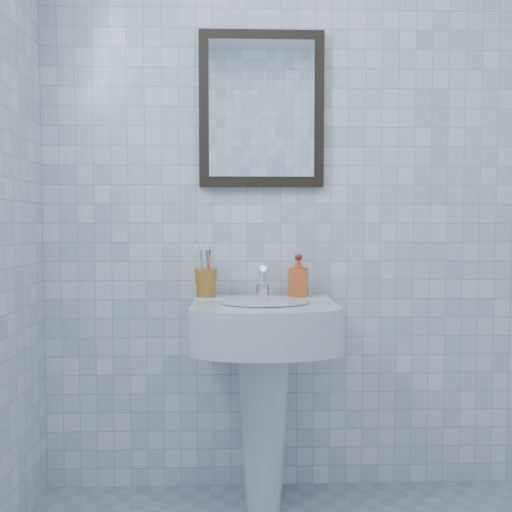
{
  "coord_description": "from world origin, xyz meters",
  "views": [
    {
      "loc": [
        -0.32,
        -1.13,
        1.08
      ],
      "look_at": [
        -0.25,
        0.86,
        0.98
      ],
      "focal_mm": 40.0,
      "sensor_mm": 36.0,
      "label": 1
    }
  ],
  "objects": [
    {
      "name": "wall_back",
      "position": [
        0.0,
        1.2,
        1.25
      ],
      "size": [
        2.2,
        0.02,
        2.5
      ],
      "primitive_type": "cube",
      "color": "white",
      "rests_on": "ground"
    },
    {
      "name": "washbasin",
      "position": [
        -0.22,
        0.98,
        0.54
      ],
      "size": [
        0.53,
        0.39,
        0.81
      ],
      "color": "silver",
      "rests_on": "ground"
    },
    {
      "name": "faucet",
      "position": [
        -0.22,
        1.08,
        0.85
      ],
      "size": [
        0.05,
        0.11,
        0.13
      ],
      "color": "silver",
      "rests_on": "washbasin"
    },
    {
      "name": "toothbrush_cup",
      "position": [
        -0.44,
        1.1,
        0.86
      ],
      "size": [
        0.11,
        0.11,
        0.11
      ],
      "primitive_type": null,
      "rotation": [
        0.0,
        0.0,
        -0.19
      ],
      "color": "#BF6F21",
      "rests_on": "washbasin"
    },
    {
      "name": "soap_dispenser",
      "position": [
        -0.07,
        1.11,
        0.89
      ],
      "size": [
        0.09,
        0.09,
        0.16
      ],
      "primitive_type": "imported",
      "rotation": [
        0.0,
        0.0,
        -0.21
      ],
      "color": "red",
      "rests_on": "washbasin"
    },
    {
      "name": "wall_mirror",
      "position": [
        -0.22,
        1.18,
        1.55
      ],
      "size": [
        0.5,
        0.04,
        0.62
      ],
      "color": "black",
      "rests_on": "wall_back"
    }
  ]
}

